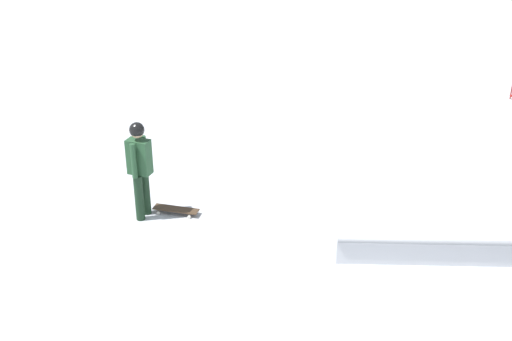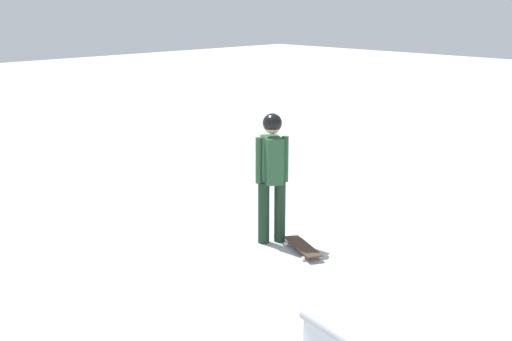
# 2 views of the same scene
# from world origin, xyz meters

# --- Properties ---
(ground_plane) EXTENTS (60.00, 60.00, 0.00)m
(ground_plane) POSITION_xyz_m (0.00, 0.00, 0.00)
(ground_plane) COLOR #B7BABF
(skate_ramp) EXTENTS (5.82, 3.66, 0.74)m
(skate_ramp) POSITION_xyz_m (-0.50, 1.02, 0.32)
(skate_ramp) COLOR silver
(skate_ramp) RESTS_ON ground
(skater) EXTENTS (0.39, 0.44, 1.73)m
(skater) POSITION_xyz_m (-1.88, -3.23, 1.01)
(skater) COLOR black
(skater) RESTS_ON ground
(skateboard) EXTENTS (0.52, 0.81, 0.09)m
(skateboard) POSITION_xyz_m (-1.88, -2.68, 0.08)
(skateboard) COLOR #3F2D1E
(skateboard) RESTS_ON ground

